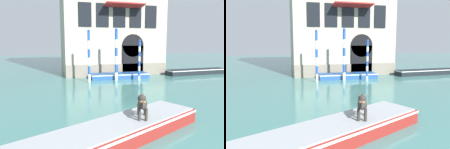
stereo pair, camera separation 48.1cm
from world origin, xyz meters
TOP-DOWN VIEW (x-y plane):
  - boat_foreground at (-2.56, 5.38)m, footprint 7.25×4.59m
  - dog_on_deck at (-1.52, 5.69)m, footprint 0.62×1.11m
  - boat_moored_near_palazzo at (1.60, 17.70)m, footprint 5.43×1.78m
  - boat_moored_far at (10.22, 17.90)m, footprint 6.92×1.69m
  - mooring_pole_0 at (0.96, 16.62)m, footprint 0.25×0.25m
  - mooring_pole_1 at (2.87, 16.04)m, footprint 0.19×0.19m
  - mooring_pole_2 at (-1.46, 16.32)m, footprint 0.21×0.21m

SIDE VIEW (x-z plane):
  - boat_moored_near_palazzo at x=1.60m, z-range 0.01..0.48m
  - boat_moored_far at x=10.22m, z-range 0.01..0.55m
  - boat_foreground at x=-2.56m, z-range 0.02..0.61m
  - dog_on_deck at x=-1.52m, z-range 0.71..1.48m
  - mooring_pole_1 at x=2.87m, z-range 0.02..3.54m
  - mooring_pole_2 at x=-1.46m, z-range 0.02..4.33m
  - mooring_pole_0 at x=0.96m, z-range 0.02..4.50m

